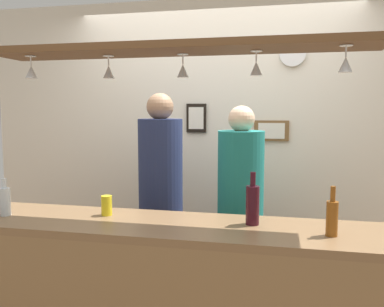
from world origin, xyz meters
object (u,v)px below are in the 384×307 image
at_px(person_middle_navy_shirt, 161,183).
at_px(picture_frame_lower_pair, 271,131).
at_px(drink_can, 107,205).
at_px(person_right_teal_shirt, 240,194).
at_px(picture_frame_crest, 196,118).
at_px(bottle_wine_dark_red, 253,204).
at_px(wall_clock, 293,53).
at_px(bottle_beer_amber_tall, 332,217).
at_px(bottle_soda_clear, 5,201).

bearing_deg(person_middle_navy_shirt, picture_frame_lower_pair, 37.97).
xyz_separation_m(person_middle_navy_shirt, drink_can, (-0.14, -0.68, -0.02)).
bearing_deg(person_right_teal_shirt, picture_frame_crest, 125.96).
relative_size(bottle_wine_dark_red, wall_clock, 1.36).
xyz_separation_m(person_right_teal_shirt, drink_can, (-0.76, -0.68, 0.04)).
height_order(person_right_teal_shirt, bottle_beer_amber_tall, person_right_teal_shirt).
bearing_deg(drink_can, bottle_beer_amber_tall, -5.99).
bearing_deg(person_right_teal_shirt, picture_frame_lower_pair, 72.16).
distance_m(bottle_soda_clear, drink_can, 0.62).
bearing_deg(picture_frame_crest, bottle_wine_dark_red, -65.94).
height_order(bottle_soda_clear, picture_frame_crest, picture_frame_crest).
distance_m(person_right_teal_shirt, bottle_wine_dark_red, 0.71).
xyz_separation_m(bottle_wine_dark_red, bottle_beer_amber_tall, (0.41, -0.12, -0.02)).
bearing_deg(wall_clock, bottle_beer_amber_tall, -83.27).
distance_m(person_middle_navy_shirt, picture_frame_crest, 0.82).
height_order(picture_frame_crest, picture_frame_lower_pair, picture_frame_crest).
relative_size(person_middle_navy_shirt, picture_frame_crest, 6.69).
bearing_deg(picture_frame_crest, wall_clock, -0.43).
bearing_deg(picture_frame_lower_pair, drink_can, -126.25).
xyz_separation_m(bottle_wine_dark_red, wall_clock, (0.24, 1.33, 1.01)).
bearing_deg(bottle_wine_dark_red, person_middle_navy_shirt, 137.17).
bearing_deg(bottle_beer_amber_tall, bottle_soda_clear, 179.96).
relative_size(person_middle_navy_shirt, wall_clock, 7.91).
distance_m(bottle_wine_dark_red, picture_frame_crest, 1.53).
bearing_deg(bottle_soda_clear, bottle_beer_amber_tall, -0.04).
distance_m(drink_can, picture_frame_crest, 1.44).
height_order(person_middle_navy_shirt, bottle_soda_clear, person_middle_navy_shirt).
bearing_deg(bottle_wine_dark_red, drink_can, 179.15).
height_order(person_right_teal_shirt, picture_frame_crest, picture_frame_crest).
xyz_separation_m(person_middle_navy_shirt, bottle_soda_clear, (-0.75, -0.81, 0.01)).
distance_m(person_middle_navy_shirt, wall_clock, 1.57).
bearing_deg(bottle_soda_clear, wall_clock, 39.83).
height_order(drink_can, picture_frame_crest, picture_frame_crest).
bearing_deg(picture_frame_crest, bottle_soda_clear, -121.78).
bearing_deg(bottle_wine_dark_red, person_right_teal_shirt, 100.59).
distance_m(bottle_wine_dark_red, picture_frame_lower_pair, 1.38).
xyz_separation_m(bottle_beer_amber_tall, picture_frame_lower_pair, (-0.33, 1.45, 0.36)).
bearing_deg(bottle_beer_amber_tall, wall_clock, 96.73).
bearing_deg(drink_can, person_right_teal_shirt, 41.69).
xyz_separation_m(bottle_soda_clear, wall_clock, (1.74, 1.45, 1.03)).
height_order(bottle_wine_dark_red, wall_clock, wall_clock).
height_order(person_middle_navy_shirt, picture_frame_lower_pair, person_middle_navy_shirt).
bearing_deg(wall_clock, bottle_soda_clear, -140.17).
distance_m(bottle_beer_amber_tall, picture_frame_crest, 1.83).
height_order(bottle_wine_dark_red, bottle_beer_amber_tall, bottle_wine_dark_red).
bearing_deg(person_right_teal_shirt, bottle_soda_clear, -149.26).
relative_size(person_middle_navy_shirt, bottle_beer_amber_tall, 6.69).
relative_size(bottle_wine_dark_red, bottle_soda_clear, 1.30).
bearing_deg(wall_clock, drink_can, -130.72).
relative_size(bottle_wine_dark_red, drink_can, 2.46).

